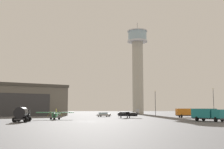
% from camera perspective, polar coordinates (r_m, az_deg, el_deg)
% --- Properties ---
extents(ground_plane, '(400.00, 400.00, 0.00)m').
position_cam_1_polar(ground_plane, '(58.56, -4.69, -9.52)').
color(ground_plane, '#545456').
extents(control_tower, '(9.68, 9.68, 44.04)m').
position_cam_1_polar(control_tower, '(134.86, 5.23, 2.20)').
color(control_tower, '#B2AD9E').
rests_on(control_tower, ground_plane).
extents(hangar, '(38.00, 34.28, 11.43)m').
position_cam_1_polar(hangar, '(111.28, -18.50, -4.96)').
color(hangar, '#6B665B').
rests_on(hangar, ground_plane).
extents(airplane_black, '(6.66, 8.39, 2.54)m').
position_cam_1_polar(airplane_black, '(79.17, 3.29, -7.97)').
color(airplane_black, black).
rests_on(airplane_black, ground_plane).
extents(airplane_green, '(8.90, 6.98, 2.62)m').
position_cam_1_polar(airplane_green, '(69.73, -11.47, -7.97)').
color(airplane_green, '#287A42').
rests_on(airplane_green, ground_plane).
extents(truck_box_teal, '(6.06, 7.11, 2.65)m').
position_cam_1_polar(truck_box_teal, '(62.50, 18.93, -7.60)').
color(truck_box_teal, '#38383D').
rests_on(truck_box_teal, ground_plane).
extents(truck_flatbed_white, '(7.29, 5.01, 2.45)m').
position_cam_1_polar(truck_flatbed_white, '(100.44, 19.28, -7.35)').
color(truck_flatbed_white, '#38383D').
rests_on(truck_flatbed_white, ground_plane).
extents(truck_box_orange, '(5.94, 3.33, 2.63)m').
position_cam_1_polar(truck_box_orange, '(85.53, 14.80, -7.45)').
color(truck_box_orange, '#38383D').
rests_on(truck_box_orange, ground_plane).
extents(truck_fuel_tanker_black, '(3.55, 6.09, 2.96)m').
position_cam_1_polar(truck_fuel_tanker_black, '(59.46, -17.81, -7.61)').
color(truck_fuel_tanker_black, '#38383D').
rests_on(truck_fuel_tanker_black, ground_plane).
extents(car_silver, '(4.77, 3.63, 1.37)m').
position_cam_1_polar(car_silver, '(91.21, -1.71, -8.11)').
color(car_silver, '#B7BABF').
rests_on(car_silver, ground_plane).
extents(light_post_west, '(0.44, 0.44, 10.20)m').
position_cam_1_polar(light_post_west, '(110.92, 19.91, -4.78)').
color(light_post_west, '#38383D').
rests_on(light_post_west, ground_plane).
extents(light_post_east, '(0.44, 0.44, 9.05)m').
position_cam_1_polar(light_post_east, '(102.07, 8.78, -5.30)').
color(light_post_east, '#38383D').
rests_on(light_post_east, ground_plane).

